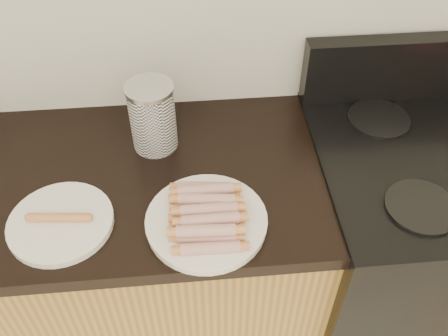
{
  "coord_description": "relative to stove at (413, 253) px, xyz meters",
  "views": [
    {
      "loc": [
        0.05,
        0.76,
        1.85
      ],
      "look_at": [
        0.13,
        1.62,
        0.98
      ],
      "focal_mm": 40.0,
      "sensor_mm": 36.0,
      "label": 1
    }
  ],
  "objects": [
    {
      "name": "stove",
      "position": [
        0.0,
        0.0,
        0.0
      ],
      "size": [
        0.76,
        0.65,
        0.91
      ],
      "color": "black",
      "rests_on": "floor"
    },
    {
      "name": "stove_panel",
      "position": [
        0.0,
        0.28,
        0.55
      ],
      "size": [
        0.76,
        0.06,
        0.2
      ],
      "primitive_type": "cube",
      "color": "black",
      "rests_on": "stove"
    },
    {
      "name": "burner_near_left",
      "position": [
        -0.17,
        -0.17,
        0.46
      ],
      "size": [
        0.18,
        0.18,
        0.01
      ],
      "primitive_type": "cylinder",
      "color": "black",
      "rests_on": "stove"
    },
    {
      "name": "burner_far_left",
      "position": [
        -0.17,
        0.17,
        0.46
      ],
      "size": [
        0.18,
        0.18,
        0.01
      ],
      "primitive_type": "cylinder",
      "color": "black",
      "rests_on": "stove"
    },
    {
      "name": "main_plate",
      "position": [
        -0.7,
        -0.17,
        0.45
      ],
      "size": [
        0.38,
        0.38,
        0.02
      ],
      "primitive_type": "cylinder",
      "rotation": [
        0.0,
        0.0,
        0.42
      ],
      "color": "white",
      "rests_on": "counter_slab"
    },
    {
      "name": "side_plate",
      "position": [
        -1.05,
        -0.13,
        0.45
      ],
      "size": [
        0.27,
        0.27,
        0.02
      ],
      "primitive_type": "cylinder",
      "rotation": [
        0.0,
        0.0,
        -0.07
      ],
      "color": "white",
      "rests_on": "counter_slab"
    },
    {
      "name": "hotdog_pile",
      "position": [
        -0.7,
        -0.16,
        0.49
      ],
      "size": [
        0.14,
        0.22,
        0.05
      ],
      "rotation": [
        0.0,
        0.0,
        -0.07
      ],
      "color": "maroon",
      "rests_on": "main_plate"
    },
    {
      "name": "plain_sausages",
      "position": [
        -1.05,
        -0.13,
        0.47
      ],
      "size": [
        0.14,
        0.03,
        0.02
      ],
      "rotation": [
        0.0,
        0.0,
        -0.09
      ],
      "color": "#CB8150",
      "rests_on": "side_plate"
    },
    {
      "name": "canister",
      "position": [
        -0.82,
        0.14,
        0.54
      ],
      "size": [
        0.13,
        0.13,
        0.2
      ],
      "rotation": [
        0.0,
        0.0,
        0.41
      ],
      "color": "white",
      "rests_on": "counter_slab"
    }
  ]
}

